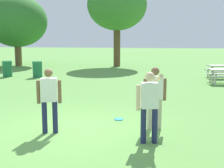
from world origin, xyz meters
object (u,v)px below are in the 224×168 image
at_px(trash_can_beside_table, 37,69).
at_px(tree_broad_center, 17,21).
at_px(person_catcher, 155,94).
at_px(frisbee, 119,119).
at_px(trash_can_further_along, 7,69).
at_px(person_thrower, 49,96).
at_px(person_bystander, 149,102).
at_px(tree_far_right, 117,5).
at_px(picnic_table_far, 223,69).

height_order(trash_can_beside_table, tree_broad_center, tree_broad_center).
relative_size(person_catcher, tree_broad_center, 0.28).
distance_m(frisbee, trash_can_further_along, 11.78).
bearing_deg(person_catcher, tree_broad_center, 125.46).
bearing_deg(person_catcher, person_thrower, -164.57).
distance_m(person_thrower, frisbee, 2.35).
relative_size(person_bystander, trash_can_beside_table, 1.71).
xyz_separation_m(person_thrower, person_catcher, (2.59, 0.72, 0.00)).
bearing_deg(trash_can_beside_table, person_catcher, -53.00).
bearing_deg(tree_far_right, picnic_table_far, -41.30).
bearing_deg(frisbee, tree_far_right, 97.99).
xyz_separation_m(trash_can_beside_table, trash_can_further_along, (-1.93, 0.00, 0.00)).
relative_size(tree_broad_center, tree_far_right, 0.83).
height_order(person_bystander, trash_can_further_along, person_bystander).
xyz_separation_m(person_thrower, picnic_table_far, (6.44, 11.42, -0.38)).
bearing_deg(tree_far_right, trash_can_further_along, -127.00).
relative_size(person_thrower, person_catcher, 1.00).
relative_size(trash_can_beside_table, trash_can_further_along, 1.00).
height_order(person_thrower, frisbee, person_thrower).
height_order(person_thrower, tree_far_right, tree_far_right).
distance_m(trash_can_beside_table, tree_far_right, 9.57).
distance_m(frisbee, picnic_table_far, 11.08).
bearing_deg(picnic_table_far, frisbee, -116.18).
distance_m(person_catcher, person_bystander, 1.07).
xyz_separation_m(person_thrower, trash_can_beside_table, (-4.50, 10.13, -0.46)).
relative_size(person_thrower, trash_can_further_along, 1.71).
bearing_deg(tree_broad_center, trash_can_beside_table, -56.74).
distance_m(person_thrower, trash_can_further_along, 12.02).
bearing_deg(person_bystander, tree_far_right, 100.07).
bearing_deg(person_catcher, trash_can_further_along, 133.77).
bearing_deg(picnic_table_far, person_thrower, -119.40).
distance_m(person_bystander, trash_can_further_along, 13.77).
bearing_deg(frisbee, person_bystander, -63.12).
distance_m(tree_broad_center, tree_far_right, 8.41).
bearing_deg(trash_can_beside_table, person_bystander, -56.30).
distance_m(trash_can_beside_table, tree_broad_center, 8.81).
height_order(person_catcher, trash_can_further_along, person_catcher).
relative_size(person_thrower, tree_far_right, 0.23).
height_order(picnic_table_far, trash_can_beside_table, trash_can_beside_table).
bearing_deg(trash_can_beside_table, frisbee, -54.97).
height_order(trash_can_beside_table, trash_can_further_along, same).
distance_m(person_catcher, tree_broad_center, 20.18).
bearing_deg(trash_can_further_along, person_thrower, -57.60).
distance_m(person_catcher, tree_far_right, 17.77).
relative_size(trash_can_beside_table, tree_broad_center, 0.16).
xyz_separation_m(person_bystander, tree_far_right, (-3.21, 18.06, 3.96)).
xyz_separation_m(person_thrower, person_bystander, (2.48, -0.35, 0.02)).
bearing_deg(trash_can_beside_table, picnic_table_far, 6.74).
bearing_deg(frisbee, trash_can_further_along, 132.74).
relative_size(person_bystander, tree_broad_center, 0.28).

